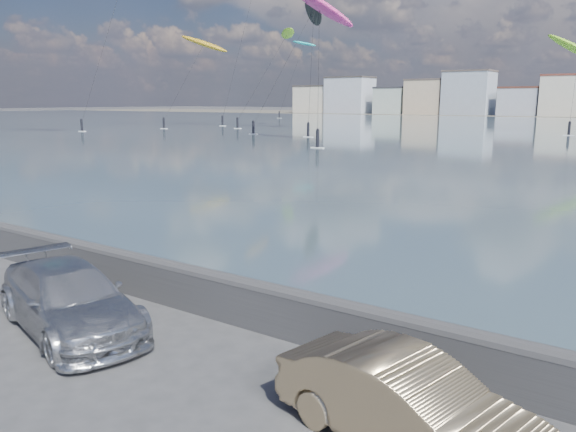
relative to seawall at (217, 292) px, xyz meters
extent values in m
plane|color=#333335|center=(0.00, -2.70, -0.58)|extent=(700.00, 700.00, 0.00)
cube|color=#28282B|center=(0.00, 0.00, -0.13)|extent=(400.00, 0.35, 0.90)
cylinder|color=#28282B|center=(0.00, 0.00, 0.32)|extent=(400.00, 0.36, 0.36)
cube|color=beige|center=(-112.00, 183.30, 4.42)|extent=(14.00, 11.00, 10.00)
cube|color=#383330|center=(-112.00, 183.30, 9.72)|extent=(14.28, 11.22, 0.60)
cube|color=#B2B7C6|center=(-96.50, 183.30, 5.92)|extent=(16.00, 12.00, 13.00)
cube|color=#383330|center=(-96.50, 183.30, 12.72)|extent=(16.32, 12.24, 0.60)
cube|color=#B7C6BC|center=(-79.00, 183.30, 3.92)|extent=(11.00, 10.00, 9.00)
cube|color=#2D2D33|center=(-79.00, 183.30, 8.72)|extent=(11.22, 10.20, 0.60)
cube|color=#CCB293|center=(-66.00, 183.30, 5.17)|extent=(13.00, 11.00, 11.50)
cube|color=#4C423D|center=(-66.00, 183.30, 11.22)|extent=(13.26, 11.22, 0.60)
cube|color=#9EA8B7|center=(-51.50, 183.30, 6.42)|extent=(15.00, 12.00, 14.00)
cube|color=#4C423D|center=(-51.50, 183.30, 13.72)|extent=(15.30, 12.24, 0.60)
cube|color=#B2B7C6|center=(-35.00, 183.30, 3.67)|extent=(12.00, 10.00, 8.50)
cube|color=#562D23|center=(-35.00, 183.30, 8.22)|extent=(12.24, 10.20, 0.60)
cube|color=beige|center=(-21.50, 183.30, 5.42)|extent=(14.00, 11.00, 12.00)
cube|color=brown|center=(-21.50, 183.30, 11.72)|extent=(14.28, 11.22, 0.60)
imported|color=#B9BBC1|center=(-2.06, -2.27, 0.10)|extent=(5.06, 3.11, 1.37)
imported|color=tan|center=(5.34, -2.09, 0.07)|extent=(4.13, 2.13, 1.30)
ellipsoid|color=#E5338C|center=(-25.86, 46.11, 14.33)|extent=(9.82, 4.13, 7.04)
cube|color=white|center=(-22.07, 39.87, -0.53)|extent=(1.40, 0.42, 0.08)
cylinder|color=black|center=(-22.07, 39.87, 0.37)|extent=(0.36, 0.36, 1.70)
sphere|color=black|center=(-22.07, 39.87, 1.27)|extent=(0.28, 0.28, 0.28)
cylinder|color=black|center=(-23.96, 42.99, 7.53)|extent=(3.83, 6.28, 13.63)
ellipsoid|color=#8CD826|center=(-52.62, 78.63, 16.11)|extent=(6.83, 7.10, 2.14)
cube|color=white|center=(-54.91, 66.74, -0.53)|extent=(1.40, 0.42, 0.08)
cylinder|color=black|center=(-54.91, 66.74, 0.37)|extent=(0.36, 0.36, 1.70)
sphere|color=black|center=(-54.91, 66.74, 1.27)|extent=(0.28, 0.28, 0.28)
cylinder|color=black|center=(-53.77, 72.68, 8.41)|extent=(2.33, 11.92, 15.41)
cube|color=white|center=(-4.55, 77.28, -0.53)|extent=(1.40, 0.42, 0.08)
cylinder|color=black|center=(-4.55, 77.28, 0.37)|extent=(0.36, 0.36, 1.70)
sphere|color=black|center=(-4.55, 77.28, 1.27)|extent=(0.28, 0.28, 0.28)
cylinder|color=black|center=(-5.34, 83.66, 6.19)|extent=(1.60, 12.79, 10.97)
ellipsoid|color=black|center=(-40.70, 68.41, 17.85)|extent=(6.27, 9.13, 5.07)
cube|color=white|center=(-42.38, 55.22, -0.53)|extent=(1.40, 0.42, 0.08)
cylinder|color=black|center=(-42.38, 55.22, 0.37)|extent=(0.36, 0.36, 1.70)
sphere|color=black|center=(-42.38, 55.22, 1.27)|extent=(0.28, 0.28, 0.28)
cylinder|color=black|center=(-41.54, 61.82, 9.29)|extent=(1.71, 13.22, 17.15)
ellipsoid|color=#BF8C19|center=(-64.49, 69.26, 14.22)|extent=(10.18, 4.76, 4.19)
cube|color=white|center=(-64.94, 59.10, -0.53)|extent=(1.40, 0.42, 0.08)
cylinder|color=black|center=(-64.94, 59.10, 0.37)|extent=(0.36, 0.36, 1.70)
sphere|color=black|center=(-64.94, 59.10, 1.27)|extent=(0.28, 0.28, 0.28)
cylinder|color=black|center=(-64.72, 64.18, 7.47)|extent=(0.48, 10.19, 13.52)
cube|color=white|center=(-68.89, 45.65, -0.53)|extent=(1.40, 0.42, 0.08)
cylinder|color=black|center=(-68.89, 45.65, 0.37)|extent=(0.36, 0.36, 1.70)
sphere|color=black|center=(-68.89, 45.65, 1.27)|extent=(0.28, 0.28, 0.28)
cylinder|color=black|center=(-68.78, 51.17, 13.76)|extent=(0.24, 11.06, 26.10)
ellipsoid|color=#19BFBF|center=(-80.08, 126.18, 19.64)|extent=(7.83, 2.31, 2.37)
cube|color=white|center=(-83.00, 118.43, -0.53)|extent=(1.40, 0.42, 0.08)
cylinder|color=black|center=(-83.00, 118.43, 0.37)|extent=(0.36, 0.36, 1.70)
sphere|color=black|center=(-83.00, 118.43, 1.27)|extent=(0.28, 0.28, 0.28)
cylinder|color=black|center=(-81.54, 122.31, 10.18)|extent=(2.96, 7.79, 18.93)
cube|color=white|center=(-63.87, 73.06, -0.53)|extent=(1.40, 0.42, 0.08)
cylinder|color=black|center=(-63.87, 73.06, 0.37)|extent=(0.36, 0.36, 1.70)
sphere|color=black|center=(-63.87, 73.06, 1.27)|extent=(0.28, 0.28, 0.28)
cylinder|color=black|center=(-64.44, 78.91, 13.36)|extent=(1.17, 11.73, 25.29)
cube|color=white|center=(-32.22, 53.95, -0.53)|extent=(1.40, 0.42, 0.08)
cylinder|color=black|center=(-32.22, 53.95, 0.37)|extent=(0.36, 0.36, 1.70)
sphere|color=black|center=(-32.22, 53.95, 1.27)|extent=(0.28, 0.28, 0.28)
camera|label=1|loc=(7.98, -8.78, 4.14)|focal=35.00mm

